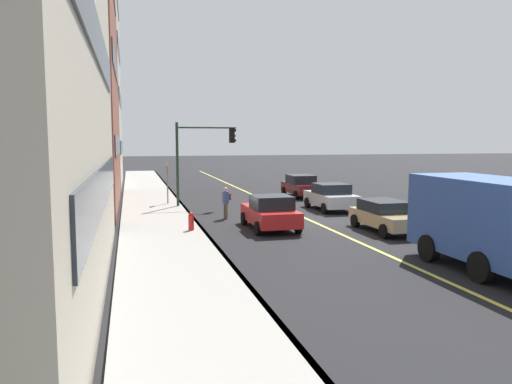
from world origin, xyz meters
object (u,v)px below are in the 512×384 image
object	(u,v)px
street_sign_post	(167,179)
car_red	(270,212)
car_maroon	(301,186)
pedestrian_with_backpack	(226,200)
fire_hydrant	(191,223)
traffic_light_mast	(202,149)
truck_blue	(507,225)
car_tan	(386,215)
car_silver	(331,197)

from	to	relation	value
street_sign_post	car_red	bearing A→B (deg)	-156.81
car_maroon	car_red	distance (m)	13.00
pedestrian_with_backpack	car_red	bearing A→B (deg)	-157.84
car_maroon	street_sign_post	bearing A→B (deg)	105.05
car_maroon	fire_hydrant	bearing A→B (deg)	142.09
traffic_light_mast	street_sign_post	size ratio (longest dim) A/B	1.82
car_maroon	truck_blue	xyz separation A→B (m)	(-20.97, 1.06, 0.78)
car_tan	street_sign_post	xyz separation A→B (m)	(10.92, 8.74, 0.92)
car_tan	car_red	size ratio (longest dim) A/B	1.01
car_maroon	fire_hydrant	distance (m)	15.07
street_sign_post	fire_hydrant	xyz separation A→B (m)	(-9.32, -0.30, -1.18)
car_red	fire_hydrant	xyz separation A→B (m)	(-0.18, 3.61, -0.30)
pedestrian_with_backpack	street_sign_post	size ratio (longest dim) A/B	0.59
car_tan	truck_blue	size ratio (longest dim) A/B	0.56
car_maroon	car_red	size ratio (longest dim) A/B	1.02
street_sign_post	fire_hydrant	bearing A→B (deg)	-178.13
car_silver	street_sign_post	world-z (taller)	street_sign_post
car_tan	traffic_light_mast	size ratio (longest dim) A/B	0.81
car_red	traffic_light_mast	bearing A→B (deg)	14.08
pedestrian_with_backpack	fire_hydrant	bearing A→B (deg)	148.15
car_tan	car_silver	bearing A→B (deg)	-2.24
car_red	street_sign_post	xyz separation A→B (m)	(9.14, 3.92, 0.87)
truck_blue	street_sign_post	bearing A→B (deg)	24.81
car_silver	car_red	size ratio (longest dim) A/B	0.99
truck_blue	car_tan	bearing A→B (deg)	-1.78
car_red	street_sign_post	world-z (taller)	street_sign_post
car_tan	street_sign_post	distance (m)	14.01
car_silver	street_sign_post	size ratio (longest dim) A/B	1.45
truck_blue	street_sign_post	world-z (taller)	truck_blue
car_silver	traffic_light_mast	xyz separation A→B (m)	(2.84, 7.07, 2.70)
car_red	pedestrian_with_backpack	size ratio (longest dim) A/B	2.49
car_maroon	street_sign_post	distance (m)	9.94
car_silver	pedestrian_with_backpack	world-z (taller)	pedestrian_with_backpack
pedestrian_with_backpack	car_maroon	bearing A→B (deg)	-40.25
traffic_light_mast	fire_hydrant	size ratio (longest dim) A/B	5.37
pedestrian_with_backpack	fire_hydrant	world-z (taller)	pedestrian_with_backpack
truck_blue	street_sign_post	size ratio (longest dim) A/B	2.61
car_red	street_sign_post	distance (m)	9.98
truck_blue	car_red	bearing A→B (deg)	26.38
car_red	truck_blue	distance (m)	10.36
traffic_light_mast	street_sign_post	xyz separation A→B (m)	(1.26, 1.94, -1.83)
pedestrian_with_backpack	street_sign_post	xyz separation A→B (m)	(5.74, 2.53, 0.69)
car_tan	pedestrian_with_backpack	size ratio (longest dim) A/B	2.51
car_silver	car_red	world-z (taller)	car_red
car_red	street_sign_post	bearing A→B (deg)	23.19
car_silver	car_tan	world-z (taller)	car_silver
pedestrian_with_backpack	traffic_light_mast	xyz separation A→B (m)	(4.48, 0.59, 2.52)
truck_blue	street_sign_post	distance (m)	20.27
street_sign_post	car_tan	bearing A→B (deg)	-141.33
traffic_light_mast	street_sign_post	distance (m)	2.95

